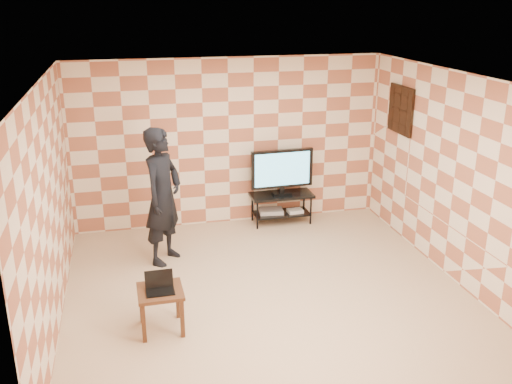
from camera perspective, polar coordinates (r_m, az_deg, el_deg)
floor at (r=7.39m, az=1.08°, el=-9.96°), size 5.00×5.00×0.00m
wall_back at (r=9.18m, az=-2.72°, el=4.96°), size 5.00×0.02×2.70m
wall_front at (r=4.66m, az=8.88°, el=-9.85°), size 5.00×0.02×2.70m
wall_left at (r=6.70m, az=-20.05°, el=-1.61°), size 0.02×5.00×2.70m
wall_right at (r=7.81m, az=19.22°, el=1.36°), size 0.02×5.00×2.70m
ceiling at (r=6.52m, az=1.23°, el=11.27°), size 5.00×5.00×0.02m
wall_art at (r=8.96m, az=14.27°, el=7.97°), size 0.04×0.72×0.72m
tv_stand at (r=9.40m, az=2.56°, el=-0.97°), size 1.02×0.46×0.50m
tv at (r=9.23m, az=2.61°, el=2.23°), size 1.03×0.21×0.75m
dvd_player at (r=9.44m, az=1.52°, el=-1.92°), size 0.41×0.32×0.06m
game_console at (r=9.48m, az=3.92°, el=-1.90°), size 0.26×0.20×0.06m
side_table at (r=6.53m, az=-9.53°, el=-10.31°), size 0.51×0.51×0.50m
laptop at (r=6.45m, az=-9.61°, el=-9.29°), size 0.31×0.25×0.21m
person at (r=7.95m, az=-9.30°, el=-0.43°), size 0.79×0.84×1.93m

